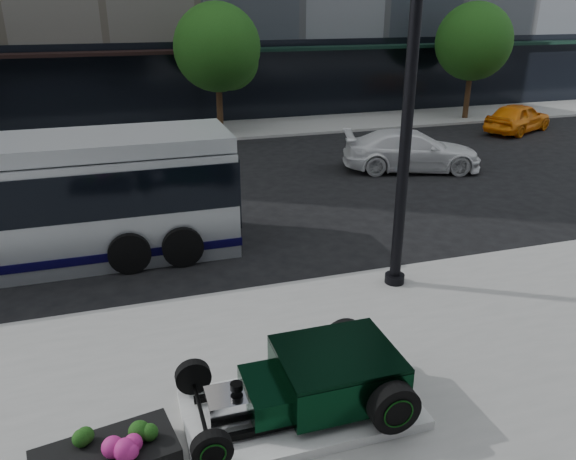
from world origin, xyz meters
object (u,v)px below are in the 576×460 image
object	(u,v)px
flower_planter	(106,459)
lamppost	(407,119)
hot_rod	(323,377)
yellow_taxi	(518,118)
white_sedan	(412,151)

from	to	relation	value
flower_planter	lamppost	bearing A→B (deg)	31.21
hot_rod	yellow_taxi	bearing A→B (deg)	44.78
hot_rod	yellow_taxi	distance (m)	22.34
yellow_taxi	flower_planter	bearing A→B (deg)	105.44
white_sedan	yellow_taxi	distance (m)	9.08
hot_rod	flower_planter	world-z (taller)	hot_rod
lamppost	white_sedan	size ratio (longest dim) A/B	1.54
white_sedan	flower_planter	bearing A→B (deg)	154.54
lamppost	white_sedan	bearing A→B (deg)	58.97
yellow_taxi	lamppost	bearing A→B (deg)	108.99
hot_rod	lamppost	bearing A→B (deg)	48.65
hot_rod	flower_planter	xyz separation A→B (m)	(-3.08, -0.30, -0.37)
white_sedan	yellow_taxi	size ratio (longest dim) A/B	1.23
hot_rod	lamppost	size ratio (longest dim) A/B	0.42
flower_planter	white_sedan	distance (m)	16.06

